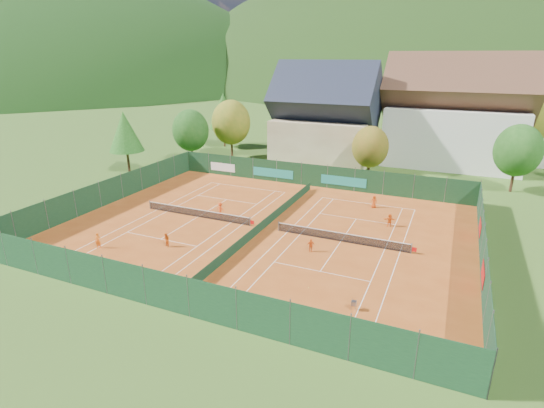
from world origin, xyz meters
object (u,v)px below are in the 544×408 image
Objects in this scene: player_left_near at (98,241)px; ball_hopper at (354,303)px; hotel_block_a at (454,118)px; player_left_mid at (166,240)px; chalet at (325,121)px; player_right_far_b at (390,220)px; player_right_near at (311,245)px; player_left_far at (220,209)px; player_right_far_a at (374,201)px.

ball_hopper is at bearing -23.33° from player_left_near.
hotel_block_a is 15.76× the size of player_left_mid.
chalet is at bearing 109.94° from ball_hopper.
player_left_mid reaches higher than ball_hopper.
hotel_block_a is at bearing 84.86° from ball_hopper.
ball_hopper is at bearing 80.81° from player_right_far_b.
player_right_near is (12.45, 4.38, -0.06)m from player_left_mid.
player_right_far_b is at bearing -59.02° from chalet.
player_left_far reaches higher than player_right_near.
player_left_far is at bearing 145.25° from ball_hopper.
player_right_far_b is at bearing 90.73° from ball_hopper.
chalet reaches higher than ball_hopper.
player_right_near is at bearing 160.55° from player_left_far.
player_left_near is at bearing -121.14° from hotel_block_a.
player_left_far is at bearing 109.21° from player_left_mid.
player_left_mid is 0.95× the size of player_left_far.
player_right_near is (-9.92, -39.21, -6.75)m from hotel_block_a.
player_left_far is (0.35, 9.18, 0.04)m from player_left_mid.
player_right_far_b reaches higher than player_right_near.
player_left_near is 28.45m from player_right_far_b.
player_right_near is (9.08, -33.21, -6.00)m from chalet.
player_left_far is 18.08m from player_right_far_b.
player_left_near is at bearing 18.71° from player_right_far_a.
hotel_block_a is 17.16× the size of player_right_near.
player_right_near is at bearing 40.77° from player_left_mid.
player_right_far_b is (17.95, 13.30, 0.00)m from player_left_mid.
player_left_mid is at bearing -95.12° from chalet.
player_left_mid is 1.09× the size of player_right_near.
ball_hopper is 23.76m from player_left_near.
player_left_near reaches higher than ball_hopper.
player_left_far is (-22.02, -34.41, -6.66)m from hotel_block_a.
hotel_block_a is 15.76× the size of player_right_far_b.
hotel_block_a is at bearing -131.92° from player_right_far_a.
player_left_near is 1.17× the size of player_right_near.
player_left_near is 0.98× the size of player_right_far_a.
chalet is 11.20× the size of player_left_far.
player_left_far is (-3.02, -28.41, -5.90)m from chalet.
player_right_near is at bearing -74.71° from chalet.
player_left_near is 6.20m from player_left_mid.
player_left_near is (-8.96, -40.27, -5.89)m from chalet.
player_right_near reaches higher than ball_hopper.
player_right_far_a is (15.37, 18.36, 0.07)m from player_left_mid.
player_left_mid is 0.91× the size of player_right_far_a.
ball_hopper is at bearing 71.00° from player_right_far_a.
player_left_near is at bearing -133.00° from player_left_mid.
player_left_mid is (5.59, 2.68, -0.05)m from player_left_near.
player_right_near is at bearing -0.75° from player_left_near.
player_right_far_a reaches higher than player_left_mid.
player_left_mid is (-22.37, -43.59, -6.70)m from hotel_block_a.
hotel_block_a reaches higher than player_left_near.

